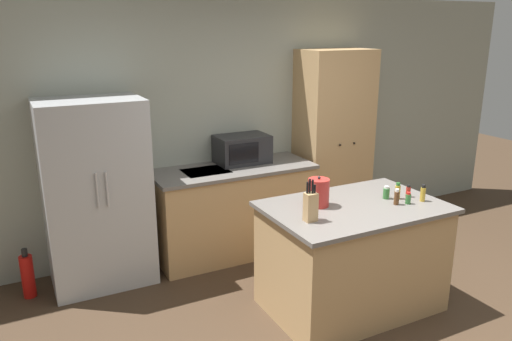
# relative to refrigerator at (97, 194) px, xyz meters

# --- Properties ---
(wall_back) EXTENTS (7.20, 0.06, 2.60)m
(wall_back) POSITION_rel_refrigerator_xyz_m (1.72, 0.34, 0.45)
(wall_back) COLOR #9EA393
(wall_back) RESTS_ON ground_plane
(refrigerator) EXTENTS (0.89, 0.65, 1.70)m
(refrigerator) POSITION_rel_refrigerator_xyz_m (0.00, 0.00, 0.00)
(refrigerator) COLOR #B7BABC
(refrigerator) RESTS_ON ground_plane
(back_counter) EXTENTS (1.65, 0.67, 0.93)m
(back_counter) POSITION_rel_refrigerator_xyz_m (1.34, -0.00, -0.39)
(back_counter) COLOR tan
(back_counter) RESTS_ON ground_plane
(pantry_cabinet) EXTENTS (0.79, 0.52, 2.06)m
(pantry_cabinet) POSITION_rel_refrigerator_xyz_m (2.61, 0.06, 0.18)
(pantry_cabinet) COLOR tan
(pantry_cabinet) RESTS_ON ground_plane
(kitchen_island) EXTENTS (1.44, 0.95, 0.91)m
(kitchen_island) POSITION_rel_refrigerator_xyz_m (1.78, -1.42, -0.39)
(kitchen_island) COLOR tan
(kitchen_island) RESTS_ON ground_plane
(microwave) EXTENTS (0.54, 0.36, 0.29)m
(microwave) POSITION_rel_refrigerator_xyz_m (1.50, 0.11, 0.22)
(microwave) COLOR #232326
(microwave) RESTS_ON back_counter
(knife_block) EXTENTS (0.09, 0.07, 0.33)m
(knife_block) POSITION_rel_refrigerator_xyz_m (1.27, -1.54, 0.18)
(knife_block) COLOR tan
(knife_block) RESTS_ON kitchen_island
(spice_bottle_tall_dark) EXTENTS (0.04, 0.04, 0.10)m
(spice_bottle_tall_dark) POSITION_rel_refrigerator_xyz_m (2.30, -1.46, 0.11)
(spice_bottle_tall_dark) COLOR #B2281E
(spice_bottle_tall_dark) RESTS_ON kitchen_island
(spice_bottle_short_red) EXTENTS (0.05, 0.05, 0.11)m
(spice_bottle_short_red) POSITION_rel_refrigerator_xyz_m (2.11, -1.41, 0.11)
(spice_bottle_short_red) COLOR #337033
(spice_bottle_short_red) RESTS_ON kitchen_island
(spice_bottle_amber_oil) EXTENTS (0.04, 0.04, 0.13)m
(spice_bottle_amber_oil) POSITION_rel_refrigerator_xyz_m (2.08, -1.56, 0.12)
(spice_bottle_amber_oil) COLOR #563319
(spice_bottle_amber_oil) RESTS_ON kitchen_island
(spice_bottle_green_herb) EXTENTS (0.04, 0.04, 0.10)m
(spice_bottle_green_herb) POSITION_rel_refrigerator_xyz_m (2.18, -1.59, 0.11)
(spice_bottle_green_herb) COLOR #337033
(spice_bottle_green_herb) RESTS_ON kitchen_island
(spice_bottle_pale_salt) EXTENTS (0.04, 0.04, 0.14)m
(spice_bottle_pale_salt) POSITION_rel_refrigerator_xyz_m (2.33, -1.59, 0.13)
(spice_bottle_pale_salt) COLOR gold
(spice_bottle_pale_salt) RESTS_ON kitchen_island
(spice_bottle_orange_cap) EXTENTS (0.04, 0.04, 0.14)m
(spice_bottle_orange_cap) POSITION_rel_refrigerator_xyz_m (2.19, -1.45, 0.13)
(spice_bottle_orange_cap) COLOR gold
(spice_bottle_orange_cap) RESTS_ON kitchen_island
(kettle) EXTENTS (0.17, 0.17, 0.25)m
(kettle) POSITION_rel_refrigerator_xyz_m (1.50, -1.30, 0.17)
(kettle) COLOR #B72D28
(kettle) RESTS_ON kitchen_island
(fire_extinguisher) EXTENTS (0.11, 0.11, 0.46)m
(fire_extinguisher) POSITION_rel_refrigerator_xyz_m (-0.64, -0.01, -0.65)
(fire_extinguisher) COLOR red
(fire_extinguisher) RESTS_ON ground_plane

